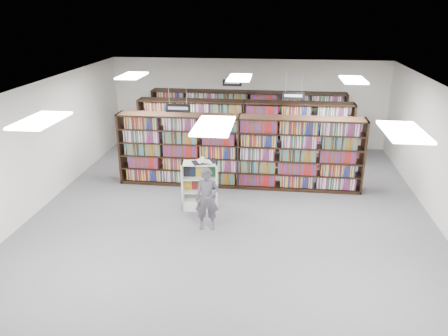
# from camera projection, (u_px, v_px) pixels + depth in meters

# --- Properties ---
(floor) EXTENTS (12.00, 12.00, 0.00)m
(floor) POSITION_uv_depth(u_px,v_px,m) (231.00, 216.00, 11.04)
(floor) COLOR #5A5A60
(floor) RESTS_ON ground
(ceiling) EXTENTS (10.00, 12.00, 0.10)m
(ceiling) POSITION_uv_depth(u_px,v_px,m) (232.00, 90.00, 9.91)
(ceiling) COLOR silver
(ceiling) RESTS_ON wall_back
(wall_back) EXTENTS (10.00, 0.10, 3.20)m
(wall_back) POSITION_uv_depth(u_px,v_px,m) (248.00, 103.00, 16.05)
(wall_back) COLOR silver
(wall_back) RESTS_ON ground
(wall_front) EXTENTS (10.00, 0.10, 3.20)m
(wall_front) POSITION_uv_depth(u_px,v_px,m) (178.00, 330.00, 4.90)
(wall_front) COLOR silver
(wall_front) RESTS_ON ground
(wall_left) EXTENTS (0.10, 12.00, 3.20)m
(wall_left) POSITION_uv_depth(u_px,v_px,m) (35.00, 149.00, 11.03)
(wall_left) COLOR silver
(wall_left) RESTS_ON ground
(bookshelf_row_near) EXTENTS (7.00, 0.60, 2.10)m
(bookshelf_row_near) POSITION_uv_depth(u_px,v_px,m) (239.00, 152.00, 12.53)
(bookshelf_row_near) COLOR black
(bookshelf_row_near) RESTS_ON floor
(bookshelf_row_mid) EXTENTS (7.00, 0.60, 2.10)m
(bookshelf_row_mid) POSITION_uv_depth(u_px,v_px,m) (244.00, 133.00, 14.39)
(bookshelf_row_mid) COLOR black
(bookshelf_row_mid) RESTS_ON floor
(bookshelf_row_far) EXTENTS (7.00, 0.60, 2.10)m
(bookshelf_row_far) POSITION_uv_depth(u_px,v_px,m) (247.00, 120.00, 15.97)
(bookshelf_row_far) COLOR black
(bookshelf_row_far) RESTS_ON floor
(aisle_sign_left) EXTENTS (0.65, 0.02, 0.80)m
(aisle_sign_left) POSITION_uv_depth(u_px,v_px,m) (178.00, 107.00, 11.24)
(aisle_sign_left) COLOR #B2B2B7
(aisle_sign_left) RESTS_ON ceiling
(aisle_sign_right) EXTENTS (0.65, 0.02, 0.80)m
(aisle_sign_right) POSITION_uv_depth(u_px,v_px,m) (293.00, 95.00, 12.77)
(aisle_sign_right) COLOR #B2B2B7
(aisle_sign_right) RESTS_ON ceiling
(aisle_sign_center) EXTENTS (0.65, 0.02, 0.80)m
(aisle_sign_center) POSITION_uv_depth(u_px,v_px,m) (232.00, 82.00, 14.85)
(aisle_sign_center) COLOR #B2B2B7
(aisle_sign_center) RESTS_ON ceiling
(troffer_front_left) EXTENTS (0.60, 1.20, 0.04)m
(troffer_front_left) POSITION_uv_depth(u_px,v_px,m) (40.00, 120.00, 7.47)
(troffer_front_left) COLOR white
(troffer_front_left) RESTS_ON ceiling
(troffer_front_center) EXTENTS (0.60, 1.20, 0.04)m
(troffer_front_center) POSITION_uv_depth(u_px,v_px,m) (214.00, 126.00, 7.14)
(troffer_front_center) COLOR white
(troffer_front_center) RESTS_ON ceiling
(troffer_front_right) EXTENTS (0.60, 1.20, 0.04)m
(troffer_front_right) POSITION_uv_depth(u_px,v_px,m) (404.00, 132.00, 6.81)
(troffer_front_right) COLOR white
(troffer_front_right) RESTS_ON ceiling
(troffer_back_left) EXTENTS (0.60, 1.20, 0.04)m
(troffer_back_left) POSITION_uv_depth(u_px,v_px,m) (132.00, 76.00, 12.11)
(troffer_back_left) COLOR white
(troffer_back_left) RESTS_ON ceiling
(troffer_back_center) EXTENTS (0.60, 1.20, 0.04)m
(troffer_back_center) POSITION_uv_depth(u_px,v_px,m) (240.00, 78.00, 11.78)
(troffer_back_center) COLOR white
(troffer_back_center) RESTS_ON ceiling
(troffer_back_right) EXTENTS (0.60, 1.20, 0.04)m
(troffer_back_right) POSITION_uv_depth(u_px,v_px,m) (353.00, 80.00, 11.45)
(troffer_back_right) COLOR white
(troffer_back_right) RESTS_ON ceiling
(endcap_display) EXTENTS (0.95, 0.54, 1.28)m
(endcap_display) POSITION_uv_depth(u_px,v_px,m) (200.00, 192.00, 11.34)
(endcap_display) COLOR silver
(endcap_display) RESTS_ON floor
(open_book) EXTENTS (0.71, 0.57, 0.13)m
(open_book) POSITION_uv_depth(u_px,v_px,m) (204.00, 161.00, 11.02)
(open_book) COLOR black
(open_book) RESTS_ON endcap_display
(shopper) EXTENTS (0.60, 0.43, 1.53)m
(shopper) POSITION_uv_depth(u_px,v_px,m) (207.00, 199.00, 10.17)
(shopper) COLOR #554E5A
(shopper) RESTS_ON floor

